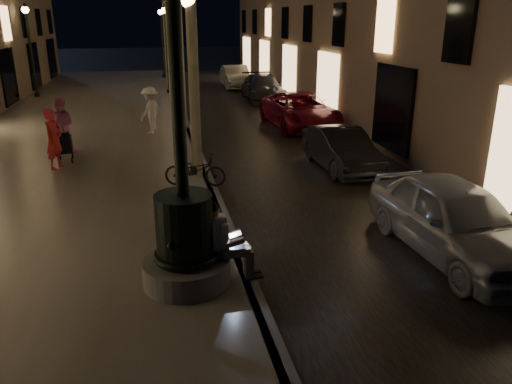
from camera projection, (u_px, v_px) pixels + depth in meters
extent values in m
plane|color=black|center=(187.00, 128.00, 20.35)|extent=(120.00, 120.00, 0.00)
cube|color=black|center=(259.00, 125.00, 20.93)|extent=(6.00, 45.00, 0.02)
cube|color=#68625B|center=(84.00, 130.00, 19.54)|extent=(8.00, 45.00, 0.20)
cube|color=#59595B|center=(187.00, 126.00, 20.32)|extent=(0.25, 45.00, 0.20)
cylinder|color=#59595B|center=(187.00, 271.00, 8.01)|extent=(1.40, 1.40, 0.40)
cylinder|color=black|center=(184.00, 228.00, 7.77)|extent=(0.90, 0.90, 1.10)
torus|color=black|center=(186.00, 254.00, 7.92)|extent=(1.04, 1.04, 0.10)
torus|color=black|center=(183.00, 204.00, 7.63)|extent=(0.89, 0.89, 0.09)
cylinder|color=black|center=(177.00, 89.00, 7.06)|extent=(0.20, 0.20, 3.20)
cube|color=tan|center=(220.00, 252.00, 8.03)|extent=(0.36, 0.24, 0.18)
cube|color=white|center=(216.00, 232.00, 7.90)|extent=(0.45, 0.26, 0.57)
sphere|color=tan|center=(213.00, 211.00, 7.77)|extent=(0.21, 0.21, 0.21)
sphere|color=black|center=(213.00, 208.00, 7.76)|extent=(0.21, 0.21, 0.21)
cube|color=tan|center=(236.00, 253.00, 7.99)|extent=(0.46, 0.13, 0.14)
cube|color=tan|center=(234.00, 248.00, 8.16)|extent=(0.46, 0.13, 0.14)
cube|color=tan|center=(249.00, 265.00, 8.11)|extent=(0.13, 0.12, 0.49)
cube|color=tan|center=(247.00, 260.00, 8.28)|extent=(0.13, 0.12, 0.49)
cube|color=black|center=(255.00, 277.00, 8.21)|extent=(0.26, 0.10, 0.03)
cube|color=black|center=(253.00, 272.00, 8.37)|extent=(0.26, 0.10, 0.03)
cube|color=black|center=(236.00, 246.00, 8.05)|extent=(0.24, 0.33, 0.02)
cube|color=black|center=(226.00, 240.00, 7.98)|extent=(0.09, 0.33, 0.22)
cube|color=#B2DFFF|center=(227.00, 240.00, 7.98)|extent=(0.06, 0.30, 0.18)
cylinder|color=#6B604C|center=(194.00, 81.00, 12.94)|extent=(0.28, 0.28, 5.00)
cylinder|color=#6B604C|center=(180.00, 61.00, 18.48)|extent=(0.28, 0.28, 5.10)
cylinder|color=#6B604C|center=(170.00, 53.00, 24.04)|extent=(0.28, 0.28, 4.90)
cylinder|color=#6B604C|center=(167.00, 44.00, 29.55)|extent=(0.28, 0.28, 5.20)
cylinder|color=black|center=(195.00, 170.00, 13.73)|extent=(0.28, 0.28, 0.20)
cylinder|color=black|center=(192.00, 93.00, 13.03)|extent=(0.12, 0.12, 4.40)
sphere|color=#FFD88C|center=(188.00, 1.00, 12.29)|extent=(0.36, 0.36, 0.36)
cylinder|color=black|center=(178.00, 117.00, 21.12)|extent=(0.28, 0.28, 0.20)
cylinder|color=black|center=(175.00, 66.00, 20.42)|extent=(0.12, 0.12, 4.40)
sphere|color=#FFD88C|center=(172.00, 7.00, 19.68)|extent=(0.36, 0.36, 0.36)
cone|color=black|center=(172.00, 0.00, 19.60)|extent=(0.30, 0.30, 0.22)
cylinder|color=black|center=(169.00, 91.00, 28.51)|extent=(0.28, 0.28, 0.20)
cylinder|color=black|center=(167.00, 53.00, 27.81)|extent=(0.12, 0.12, 4.40)
sphere|color=#FFD88C|center=(165.00, 10.00, 27.07)|extent=(0.36, 0.36, 0.36)
cone|color=black|center=(164.00, 5.00, 26.99)|extent=(0.30, 0.30, 0.22)
cylinder|color=black|center=(164.00, 76.00, 35.90)|extent=(0.28, 0.28, 0.20)
cylinder|color=black|center=(162.00, 46.00, 35.20)|extent=(0.12, 0.12, 4.40)
sphere|color=#FFD88C|center=(160.00, 12.00, 34.46)|extent=(0.36, 0.36, 0.36)
cone|color=black|center=(160.00, 8.00, 34.38)|extent=(0.30, 0.30, 0.22)
cylinder|color=black|center=(37.00, 95.00, 27.12)|extent=(0.28, 0.28, 0.20)
cylinder|color=black|center=(32.00, 55.00, 26.43)|extent=(0.12, 0.12, 4.40)
sphere|color=#FFD88C|center=(25.00, 10.00, 25.69)|extent=(0.36, 0.36, 0.36)
cone|color=black|center=(24.00, 5.00, 25.61)|extent=(0.30, 0.30, 0.22)
cube|color=black|center=(64.00, 144.00, 14.71)|extent=(0.51, 0.76, 0.43)
cube|color=black|center=(63.00, 137.00, 14.32)|extent=(0.40, 0.21, 0.28)
cylinder|color=black|center=(60.00, 161.00, 14.55)|extent=(0.06, 0.19, 0.19)
cylinder|color=black|center=(72.00, 160.00, 14.65)|extent=(0.06, 0.19, 0.19)
cylinder|color=black|center=(60.00, 156.00, 15.06)|extent=(0.06, 0.19, 0.19)
cylinder|color=black|center=(72.00, 155.00, 15.16)|extent=(0.06, 0.19, 0.19)
cylinder|color=black|center=(63.00, 129.00, 14.93)|extent=(0.08, 0.43, 0.26)
imported|color=#9CA0A4|center=(455.00, 219.00, 9.25)|extent=(1.88, 4.30, 1.44)
imported|color=black|center=(341.00, 149.00, 14.61)|extent=(1.35, 3.72, 1.22)
imported|color=maroon|center=(300.00, 111.00, 20.26)|extent=(2.48, 5.06, 1.38)
imported|color=#2A2B2F|center=(263.00, 88.00, 26.98)|extent=(2.11, 4.78, 1.37)
imported|color=#A3A39E|center=(235.00, 77.00, 31.65)|extent=(1.58, 4.33, 1.42)
imported|color=red|center=(54.00, 139.00, 13.94)|extent=(0.63, 0.73, 1.69)
imported|color=#C96A9D|center=(61.00, 126.00, 15.50)|extent=(0.89, 0.71, 1.76)
imported|color=silver|center=(150.00, 110.00, 18.29)|extent=(1.14, 1.26, 1.70)
imported|color=black|center=(195.00, 170.00, 12.59)|extent=(1.65, 0.97, 0.82)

